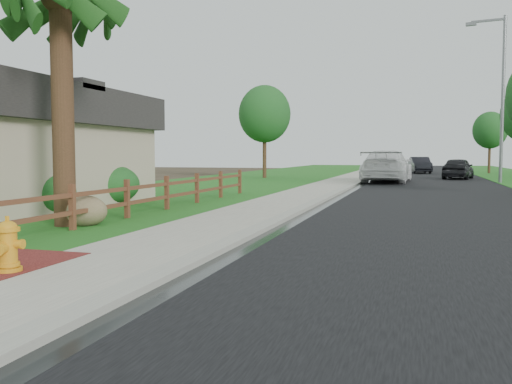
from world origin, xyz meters
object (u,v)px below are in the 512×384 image
(ranch_fence, at_px, (148,194))
(dark_car_mid, at_px, (458,168))
(streetlight, at_px, (500,89))
(fire_hydrant, at_px, (8,246))
(white_suv, at_px, (387,166))

(ranch_fence, height_order, dark_car_mid, dark_car_mid)
(dark_car_mid, bearing_deg, streetlight, 122.48)
(ranch_fence, relative_size, streetlight, 1.68)
(fire_hydrant, distance_m, streetlight, 31.80)
(dark_car_mid, height_order, streetlight, streetlight)
(ranch_fence, bearing_deg, dark_car_mid, 69.20)
(fire_hydrant, height_order, dark_car_mid, dark_car_mid)
(dark_car_mid, relative_size, streetlight, 0.44)
(streetlight, bearing_deg, dark_car_mid, 110.84)
(ranch_fence, distance_m, fire_hydrant, 8.01)
(white_suv, relative_size, streetlight, 0.67)
(fire_hydrant, bearing_deg, ranch_fence, 103.73)
(ranch_fence, distance_m, dark_car_mid, 28.75)
(dark_car_mid, bearing_deg, white_suv, 64.47)
(dark_car_mid, distance_m, streetlight, 7.28)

